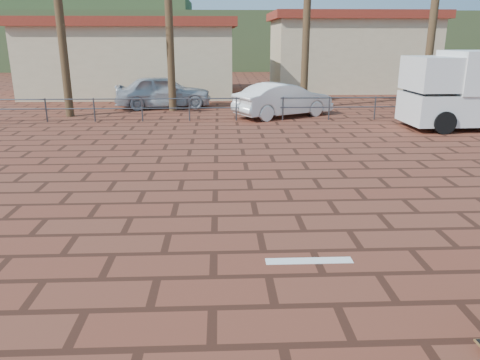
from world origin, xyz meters
The scene contains 9 objects.
ground centered at (0.00, 0.00, 0.00)m, with size 120.00×120.00×0.00m, color brown.
paint_stripe centered at (0.70, -1.20, 0.00)m, with size 1.40×0.22×0.01m, color white.
guardrail centered at (0.00, 12.00, 0.68)m, with size 24.06×0.06×1.00m.
building_west centered at (-6.00, 22.00, 2.28)m, with size 12.60×7.60×4.50m.
building_east centered at (8.00, 24.00, 2.54)m, with size 10.60×6.60×5.00m.
hill_front centered at (0.00, 50.00, 3.00)m, with size 70.00×18.00×6.00m, color #384C28.
hill_back centered at (-22.00, 56.00, 4.00)m, with size 35.00×14.00×8.00m, color #384C28.
car_silver centered at (-3.54, 16.00, 0.81)m, with size 1.91×4.75×1.62m, color #B3B6BA.
car_white centered at (2.14, 13.00, 0.75)m, with size 1.58×4.53×1.49m, color white.
Camera 1 is at (-0.70, -7.95, 3.45)m, focal length 35.00 mm.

